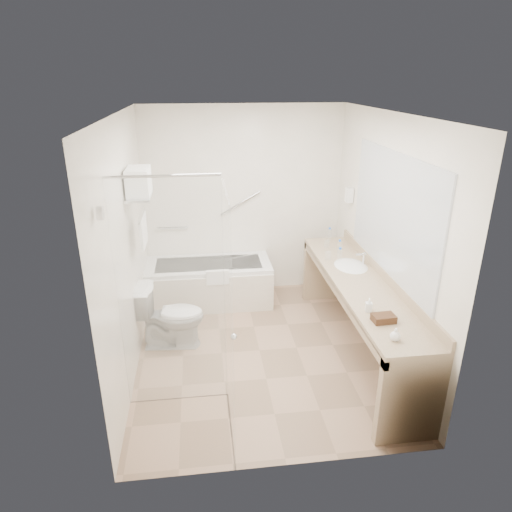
{
  "coord_description": "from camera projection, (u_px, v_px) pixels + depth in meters",
  "views": [
    {
      "loc": [
        -0.58,
        -4.24,
        2.82
      ],
      "look_at": [
        0.0,
        0.3,
        1.0
      ],
      "focal_mm": 32.0,
      "sensor_mm": 36.0,
      "label": 1
    }
  ],
  "objects": [
    {
      "name": "toilet",
      "position": [
        171.0,
        316.0,
        5.0
      ],
      "size": [
        0.76,
        0.47,
        0.72
      ],
      "primitive_type": "imported",
      "rotation": [
        0.0,
        0.0,
        1.49
      ],
      "color": "white",
      "rests_on": "floor"
    },
    {
      "name": "soap_bottle_b",
      "position": [
        395.0,
        336.0,
        3.62
      ],
      "size": [
        0.11,
        0.12,
        0.09
      ],
      "primitive_type": "imported",
      "rotation": [
        0.0,
        0.0,
        -0.22
      ],
      "color": "white",
      "rests_on": "vanity_counter"
    },
    {
      "name": "wall_front",
      "position": [
        291.0,
        325.0,
        3.08
      ],
      "size": [
        2.6,
        0.1,
        2.5
      ],
      "primitive_type": "cube",
      "color": "white",
      "rests_on": "ground"
    },
    {
      "name": "towel_shelf",
      "position": [
        139.0,
        190.0,
        4.55
      ],
      "size": [
        0.24,
        0.55,
        0.81
      ],
      "color": "silver",
      "rests_on": "wall_left"
    },
    {
      "name": "vanity_counter",
      "position": [
        359.0,
        299.0,
        4.76
      ],
      "size": [
        0.55,
        2.7,
        0.95
      ],
      "color": "tan",
      "rests_on": "floor"
    },
    {
      "name": "faucet",
      "position": [
        364.0,
        258.0,
        5.04
      ],
      "size": [
        0.03,
        0.03,
        0.14
      ],
      "primitive_type": "cylinder",
      "color": "silver",
      "rests_on": "vanity_counter"
    },
    {
      "name": "drinking_glass_far",
      "position": [
        328.0,
        255.0,
        5.22
      ],
      "size": [
        0.09,
        0.09,
        0.09
      ],
      "primitive_type": "cylinder",
      "rotation": [
        0.0,
        0.0,
        0.32
      ],
      "color": "silver",
      "rests_on": "vanity_counter"
    },
    {
      "name": "water_bottle_right",
      "position": [
        339.0,
        247.0,
        5.39
      ],
      "size": [
        0.05,
        0.05,
        0.17
      ],
      "rotation": [
        0.0,
        0.0,
        -0.31
      ],
      "color": "silver",
      "rests_on": "vanity_counter"
    },
    {
      "name": "drinking_glass_near",
      "position": [
        327.0,
        244.0,
        5.6
      ],
      "size": [
        0.07,
        0.07,
        0.08
      ],
      "primitive_type": "cylinder",
      "rotation": [
        0.0,
        0.0,
        0.08
      ],
      "color": "silver",
      "rests_on": "vanity_counter"
    },
    {
      "name": "shower_enclosure",
      "position": [
        198.0,
        308.0,
        3.7
      ],
      "size": [
        0.96,
        0.91,
        2.11
      ],
      "color": "silver",
      "rests_on": "floor"
    },
    {
      "name": "wall_left",
      "position": [
        127.0,
        250.0,
        4.4
      ],
      "size": [
        0.1,
        3.2,
        2.5
      ],
      "primitive_type": "cube",
      "color": "white",
      "rests_on": "ground"
    },
    {
      "name": "bathtub",
      "position": [
        209.0,
        283.0,
        6.0
      ],
      "size": [
        1.6,
        0.73,
        0.59
      ],
      "color": "white",
      "rests_on": "floor"
    },
    {
      "name": "sink",
      "position": [
        351.0,
        268.0,
        5.07
      ],
      "size": [
        0.4,
        0.52,
        0.14
      ],
      "primitive_type": "ellipsoid",
      "color": "white",
      "rests_on": "vanity_counter"
    },
    {
      "name": "ceiling",
      "position": [
        260.0,
        113.0,
        4.09
      ],
      "size": [
        2.6,
        3.2,
        0.1
      ],
      "primitive_type": "cube",
      "color": "silver",
      "rests_on": "wall_back"
    },
    {
      "name": "soap_bottle_a",
      "position": [
        368.0,
        308.0,
        4.07
      ],
      "size": [
        0.09,
        0.14,
        0.06
      ],
      "primitive_type": "imported",
      "rotation": [
        0.0,
        0.0,
        -0.26
      ],
      "color": "white",
      "rests_on": "vanity_counter"
    },
    {
      "name": "wall_back",
      "position": [
        244.0,
        202.0,
        6.03
      ],
      "size": [
        2.6,
        0.1,
        2.5
      ],
      "primitive_type": "cube",
      "color": "white",
      "rests_on": "ground"
    },
    {
      "name": "mirror",
      "position": [
        392.0,
        215.0,
        4.46
      ],
      "size": [
        0.02,
        2.0,
        1.2
      ],
      "primitive_type": "cube",
      "color": "silver",
      "rests_on": "wall_right"
    },
    {
      "name": "grab_bar_short",
      "position": [
        172.0,
        228.0,
        5.99
      ],
      "size": [
        0.4,
        0.03,
        0.03
      ],
      "primitive_type": "cylinder",
      "rotation": [
        0.0,
        1.57,
        0.0
      ],
      "color": "silver",
      "rests_on": "wall_back"
    },
    {
      "name": "floor",
      "position": [
        259.0,
        350.0,
        5.02
      ],
      "size": [
        3.2,
        3.2,
        0.0
      ],
      "primitive_type": "plane",
      "color": "tan",
      "rests_on": "ground"
    },
    {
      "name": "grab_bar_long",
      "position": [
        240.0,
        203.0,
        5.99
      ],
      "size": [
        0.53,
        0.03,
        0.33
      ],
      "primitive_type": "cylinder",
      "rotation": [
        0.0,
        1.05,
        0.0
      ],
      "color": "silver",
      "rests_on": "wall_back"
    },
    {
      "name": "hairdryer_unit",
      "position": [
        349.0,
        195.0,
        5.59
      ],
      "size": [
        0.08,
        0.1,
        0.18
      ],
      "primitive_type": "cube",
      "color": "white",
      "rests_on": "wall_right"
    },
    {
      "name": "water_bottle_left",
      "position": [
        329.0,
        234.0,
        5.81
      ],
      "size": [
        0.05,
        0.05,
        0.17
      ],
      "rotation": [
        0.0,
        0.0,
        0.28
      ],
      "color": "silver",
      "rests_on": "vanity_counter"
    },
    {
      "name": "wall_right",
      "position": [
        384.0,
        238.0,
        4.71
      ],
      "size": [
        0.1,
        3.2,
        2.5
      ],
      "primitive_type": "cube",
      "color": "white",
      "rests_on": "ground"
    },
    {
      "name": "water_bottle_mid",
      "position": [
        340.0,
        255.0,
        5.13
      ],
      "size": [
        0.06,
        0.06,
        0.18
      ],
      "rotation": [
        0.0,
        0.0,
        -0.4
      ],
      "color": "silver",
      "rests_on": "vanity_counter"
    },
    {
      "name": "amenity_basket",
      "position": [
        384.0,
        318.0,
        3.9
      ],
      "size": [
        0.2,
        0.14,
        0.06
      ],
      "primitive_type": "cube",
      "rotation": [
        0.0,
        0.0,
        0.07
      ],
      "color": "#452B18",
      "rests_on": "vanity_counter"
    }
  ]
}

